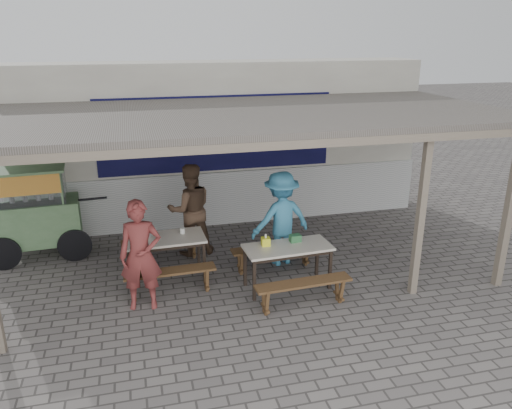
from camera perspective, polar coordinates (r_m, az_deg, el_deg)
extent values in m
plane|color=#655F5B|center=(8.68, 0.62, -9.03)|extent=(60.00, 60.00, 0.00)
cube|color=beige|center=(11.41, -3.98, 7.23)|extent=(9.00, 1.20, 3.50)
cube|color=silver|center=(11.11, -3.26, 0.77)|extent=(9.00, 0.10, 1.20)
cube|color=#100E44|center=(10.72, -4.48, 8.08)|extent=(5.00, 0.03, 1.60)
cube|color=#635B54|center=(8.72, -1.01, 10.26)|extent=(9.00, 4.20, 0.12)
cube|color=gray|center=(6.80, 2.97, 6.84)|extent=(9.00, 0.12, 0.12)
cube|color=gray|center=(9.10, 26.93, -0.58)|extent=(0.12, 0.12, 2.70)
cube|color=gray|center=(8.26, 18.29, -1.27)|extent=(0.11, 0.11, 2.70)
cube|color=beige|center=(8.74, -10.42, -3.85)|extent=(1.40, 0.76, 0.04)
cube|color=black|center=(8.76, -10.40, -4.22)|extent=(1.29, 0.65, 0.06)
cube|color=black|center=(8.59, -14.25, -7.30)|extent=(0.05, 0.05, 0.71)
cube|color=black|center=(8.69, -5.93, -6.47)|extent=(0.05, 0.05, 0.71)
cube|color=black|center=(9.13, -14.41, -5.68)|extent=(0.05, 0.05, 0.71)
cube|color=black|center=(9.22, -6.59, -4.92)|extent=(0.05, 0.05, 0.71)
cube|color=brown|center=(8.25, -9.80, -7.54)|extent=(1.48, 0.33, 0.04)
cube|color=brown|center=(8.33, -13.78, -9.32)|extent=(0.06, 0.28, 0.41)
cube|color=brown|center=(8.42, -5.70, -8.49)|extent=(0.06, 0.28, 0.41)
cube|color=brown|center=(9.47, -10.74, -3.99)|extent=(1.48, 0.33, 0.04)
cube|color=brown|center=(9.54, -14.18, -5.56)|extent=(0.06, 0.28, 0.41)
cube|color=brown|center=(9.62, -7.17, -4.88)|extent=(0.06, 0.28, 0.41)
cube|color=beige|center=(8.27, 3.65, -4.90)|extent=(1.47, 0.73, 0.04)
cube|color=black|center=(8.30, 3.64, -5.28)|extent=(1.37, 0.62, 0.06)
cube|color=black|center=(8.02, -0.20, -8.67)|extent=(0.05, 0.05, 0.71)
cube|color=black|center=(8.46, 8.46, -7.34)|extent=(0.05, 0.05, 0.71)
cube|color=black|center=(8.47, -1.26, -7.07)|extent=(0.05, 0.05, 0.71)
cube|color=black|center=(8.89, 7.00, -5.91)|extent=(0.05, 0.05, 0.71)
cube|color=brown|center=(7.82, 5.46, -8.91)|extent=(1.55, 0.36, 0.04)
cube|color=brown|center=(7.73, 1.07, -11.06)|extent=(0.07, 0.28, 0.41)
cube|color=brown|center=(8.16, 9.49, -9.61)|extent=(0.07, 0.28, 0.41)
cube|color=brown|center=(9.00, 2.02, -4.91)|extent=(1.55, 0.36, 0.04)
cube|color=brown|center=(8.93, -1.79, -6.71)|extent=(0.07, 0.28, 0.41)
cube|color=brown|center=(9.30, 5.63, -5.69)|extent=(0.07, 0.28, 0.41)
cube|color=#64875A|center=(10.25, -23.62, -1.73)|extent=(1.55, 0.88, 0.78)
cube|color=#64875A|center=(10.40, -23.33, -3.86)|extent=(1.50, 0.84, 0.06)
cylinder|color=black|center=(10.10, -26.95, -5.08)|extent=(0.63, 0.10, 0.62)
cylinder|color=black|center=(9.95, -20.00, -4.43)|extent=(0.63, 0.10, 0.62)
cube|color=silver|center=(10.05, -24.46, 1.95)|extent=(1.27, 0.75, 0.61)
cube|color=#64875A|center=(9.98, -24.70, 3.63)|extent=(1.32, 0.80, 0.04)
cube|color=#CE4230|center=(9.69, -24.73, 1.96)|extent=(1.11, 0.10, 0.36)
cylinder|color=black|center=(10.09, -18.87, 0.55)|extent=(0.78, 0.10, 0.04)
imported|color=maroon|center=(7.82, -13.04, -5.70)|extent=(0.68, 0.49, 1.75)
imported|color=#4E3829|center=(9.56, -7.52, -0.59)|extent=(0.92, 0.74, 1.79)
imported|color=#3E92BA|center=(9.10, 2.88, -1.60)|extent=(1.23, 0.85, 1.75)
cube|color=yellow|center=(8.25, 1.11, -4.25)|extent=(0.14, 0.14, 0.14)
cube|color=#316E3E|center=(8.42, 4.51, -3.87)|extent=(0.19, 0.14, 0.12)
cylinder|color=white|center=(8.84, -8.41, -2.99)|extent=(0.08, 0.08, 0.09)
imported|color=silver|center=(8.78, -12.47, -3.56)|extent=(0.21, 0.21, 0.05)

